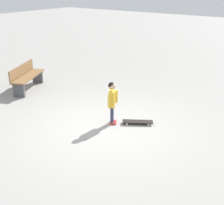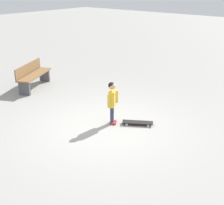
# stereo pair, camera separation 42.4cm
# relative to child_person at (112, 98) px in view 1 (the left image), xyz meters

# --- Properties ---
(ground_plane) EXTENTS (50.00, 50.00, 0.00)m
(ground_plane) POSITION_rel_child_person_xyz_m (-0.04, -0.37, -0.66)
(ground_plane) COLOR gray
(child_person) EXTENTS (0.26, 0.41, 1.06)m
(child_person) POSITION_rel_child_person_xyz_m (0.00, 0.00, 0.00)
(child_person) COLOR #2D3351
(child_person) RESTS_ON ground
(skateboard) EXTENTS (0.72, 0.56, 0.07)m
(skateboard) POSITION_rel_child_person_xyz_m (0.53, 0.34, -0.60)
(skateboard) COLOR black
(skateboard) RESTS_ON ground
(street_bench) EXTENTS (1.10, 1.63, 0.80)m
(street_bench) POSITION_rel_child_person_xyz_m (-3.66, 0.41, -0.23)
(street_bench) COLOR brown
(street_bench) RESTS_ON ground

